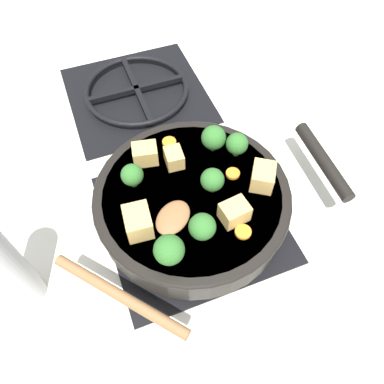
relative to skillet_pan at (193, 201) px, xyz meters
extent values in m
plane|color=silver|center=(0.00, 0.00, -0.06)|extent=(2.40, 2.40, 0.00)
cube|color=black|center=(0.00, 0.00, -0.06)|extent=(0.31, 0.31, 0.01)
torus|color=black|center=(0.00, 0.00, -0.04)|extent=(0.24, 0.24, 0.01)
cube|color=black|center=(0.00, 0.00, -0.04)|extent=(0.01, 0.23, 0.01)
cube|color=black|center=(0.00, 0.00, -0.04)|extent=(0.23, 0.01, 0.01)
cube|color=black|center=(0.00, 0.36, -0.06)|extent=(0.31, 0.31, 0.01)
torus|color=black|center=(0.00, 0.36, -0.04)|extent=(0.24, 0.24, 0.01)
cube|color=black|center=(0.00, 0.36, -0.04)|extent=(0.01, 0.23, 0.01)
cube|color=black|center=(0.00, 0.36, -0.04)|extent=(0.23, 0.01, 0.01)
cylinder|color=black|center=(0.00, 0.00, 0.00)|extent=(0.33, 0.33, 0.06)
cylinder|color=brown|center=(0.00, 0.00, 0.00)|extent=(0.30, 0.30, 0.05)
torus|color=black|center=(0.00, 0.00, 0.02)|extent=(0.33, 0.33, 0.01)
cylinder|color=black|center=(0.25, -0.01, 0.02)|extent=(0.03, 0.18, 0.02)
ellipsoid|color=brown|center=(-0.05, -0.04, 0.03)|extent=(0.08, 0.08, 0.01)
cylinder|color=brown|center=(-0.16, -0.13, 0.04)|extent=(0.15, 0.18, 0.02)
cube|color=tan|center=(-0.01, 0.07, 0.04)|extent=(0.03, 0.04, 0.03)
cube|color=tan|center=(0.04, -0.07, 0.04)|extent=(0.05, 0.04, 0.03)
cube|color=tan|center=(-0.10, -0.03, 0.05)|extent=(0.04, 0.05, 0.04)
cube|color=tan|center=(0.11, -0.02, 0.05)|extent=(0.06, 0.06, 0.04)
cube|color=tan|center=(-0.05, 0.09, 0.04)|extent=(0.05, 0.04, 0.03)
cylinder|color=#709956|center=(-0.02, -0.08, 0.03)|extent=(0.01, 0.01, 0.01)
sphere|color=#2D6628|center=(-0.02, -0.08, 0.05)|extent=(0.04, 0.04, 0.04)
cylinder|color=#709956|center=(0.10, 0.05, 0.03)|extent=(0.01, 0.01, 0.01)
sphere|color=#2D6628|center=(0.10, 0.05, 0.05)|extent=(0.04, 0.04, 0.04)
cylinder|color=#709956|center=(0.03, -0.01, 0.03)|extent=(0.01, 0.01, 0.01)
sphere|color=#2D6628|center=(0.03, -0.01, 0.05)|extent=(0.04, 0.04, 0.04)
cylinder|color=#709956|center=(-0.09, 0.05, 0.03)|extent=(0.01, 0.01, 0.01)
sphere|color=#2D6628|center=(-0.09, 0.05, 0.05)|extent=(0.04, 0.04, 0.04)
cylinder|color=#709956|center=(-0.08, -0.10, 0.03)|extent=(0.01, 0.01, 0.01)
sphere|color=#2D6628|center=(-0.08, -0.10, 0.06)|extent=(0.05, 0.05, 0.05)
cylinder|color=#709956|center=(0.07, 0.08, 0.03)|extent=(0.01, 0.01, 0.01)
sphere|color=#2D6628|center=(0.07, 0.08, 0.06)|extent=(0.04, 0.04, 0.04)
cylinder|color=orange|center=(0.04, -0.10, 0.03)|extent=(0.03, 0.03, 0.01)
cylinder|color=orange|center=(0.08, 0.01, 0.03)|extent=(0.02, 0.02, 0.01)
cylinder|color=orange|center=(-0.01, 0.12, 0.03)|extent=(0.03, 0.03, 0.01)
cylinder|color=#B2B2B7|center=(-0.30, -0.03, 0.04)|extent=(0.05, 0.05, 0.20)
camera|label=1|loc=(-0.13, -0.33, 0.54)|focal=35.00mm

